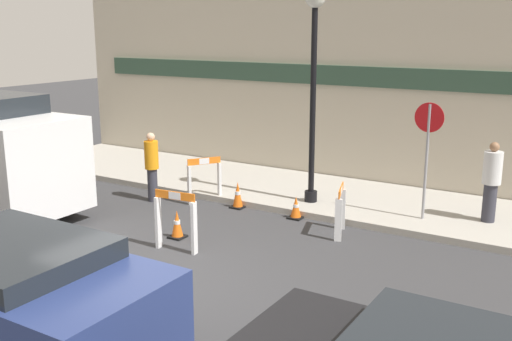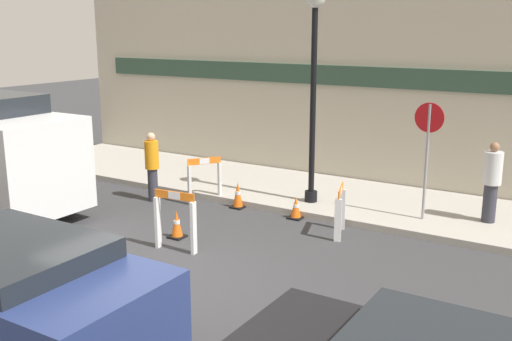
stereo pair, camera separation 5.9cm
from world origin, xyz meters
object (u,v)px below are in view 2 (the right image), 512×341
(person_worker, at_px, (152,164))
(parked_car_1, at_px, (10,296))
(streetlamp_post, at_px, (314,66))
(person_pedestrian, at_px, (492,180))
(stop_sign, at_px, (428,142))

(person_worker, relative_size, parked_car_1, 0.41)
(streetlamp_post, distance_m, person_pedestrian, 4.35)
(streetlamp_post, distance_m, person_worker, 4.37)
(streetlamp_post, relative_size, parked_car_1, 1.18)
(streetlamp_post, xyz_separation_m, stop_sign, (2.54, 0.08, -1.43))
(person_worker, height_order, person_pedestrian, person_pedestrian)
(person_pedestrian, bearing_deg, person_worker, 6.93)
(stop_sign, relative_size, person_worker, 1.47)
(stop_sign, bearing_deg, person_worker, 17.48)
(person_pedestrian, bearing_deg, parked_car_1, 56.01)
(stop_sign, bearing_deg, parked_car_1, 74.10)
(streetlamp_post, distance_m, stop_sign, 2.91)
(parked_car_1, bearing_deg, person_pedestrian, 65.22)
(stop_sign, bearing_deg, streetlamp_post, 4.63)
(person_worker, bearing_deg, stop_sign, 17.87)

